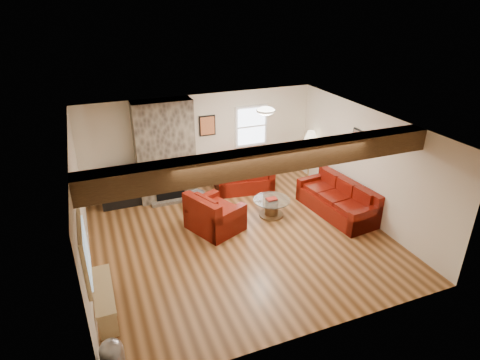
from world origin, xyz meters
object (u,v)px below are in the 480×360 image
Objects in this scene: sofa_three at (337,198)px; television at (121,176)px; armchair_red at (215,211)px; tv_cabinet at (123,195)px; coffee_table at (271,207)px; loveseat at (244,176)px; floor_lamp at (311,139)px.

television reaches higher than sofa_three.
armchair_red is 2.55m from tv_cabinet.
tv_cabinet is at bearing 149.89° from coffee_table.
loveseat is (-1.54, 1.97, -0.00)m from sofa_three.
television is (-3.12, 1.81, 0.56)m from coffee_table.
sofa_three is at bearing -121.93° from armchair_red.
sofa_three is 2.35× the size of television.
tv_cabinet is 0.51m from television.
loveseat is 2.04m from floor_lamp.
floor_lamp is at bearing 163.85° from sofa_three.
floor_lamp is at bearing -89.64° from armchair_red.
sofa_three is 1.42× the size of floor_lamp.
loveseat is at bearing 175.58° from floor_lamp.
sofa_three is 1.92× the size of armchair_red.
armchair_red is at bearing -47.26° from tv_cabinet.
armchair_red is 2.57m from television.
sofa_three is 5.11m from tv_cabinet.
coffee_table is (-1.46, 0.46, -0.18)m from sofa_three.
floor_lamp is at bearing 4.06° from loveseat.
loveseat is 1.52m from coffee_table.
armchair_red reaches higher than sofa_three.
floor_lamp is (3.17, 1.43, 0.79)m from armchair_red.
television is at bearing -177.16° from loveseat.
sofa_three is at bearing -26.41° from tv_cabinet.
loveseat is at bearing -5.63° from tv_cabinet.
armchair_red reaches higher than coffee_table.
television is 0.60× the size of floor_lamp.
sofa_three reaches higher than tv_cabinet.
coffee_table is 3.61m from tv_cabinet.
television is (-4.58, 2.27, 0.37)m from sofa_three.
coffee_table is at bearing -30.11° from tv_cabinet.
loveseat is 1.39× the size of armchair_red.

